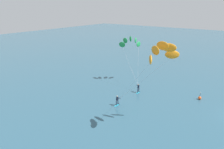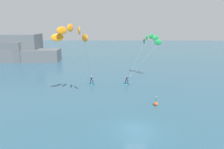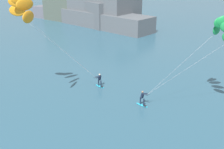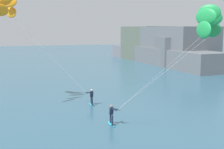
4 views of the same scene
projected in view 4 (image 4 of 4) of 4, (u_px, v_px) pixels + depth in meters
The scene contains 3 objects.
kitesurfer_nearshore at pixel (203, 27), 20.51m from camera, with size 7.98×7.43×9.47m.
kitesurfer_mid_water at pixel (9, 8), 29.09m from camera, with size 5.66×9.55×11.45m.
distant_headland at pixel (162, 48), 71.57m from camera, with size 40.28×16.25×8.33m.
Camera 4 is at (22.73, 9.62, 7.88)m, focal length 48.28 mm.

